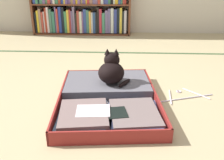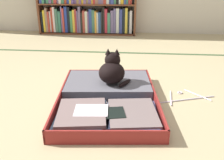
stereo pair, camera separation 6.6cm
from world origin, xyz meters
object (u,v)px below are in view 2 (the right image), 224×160
Objects in this scene: open_suitcase at (107,96)px; black_cat at (112,70)px; clothes_hanger at (185,97)px; bookshelf at (87,6)px.

black_cat is at bearing 81.42° from open_suitcase.
bookshelf is at bearing 117.87° from clothes_hanger.
bookshelf is 2.21m from black_cat.
open_suitcase is at bearing -76.29° from bookshelf.
bookshelf is 5.71× the size of black_cat.
clothes_hanger is at bearing -62.13° from bookshelf.
open_suitcase is at bearing -98.58° from black_cat.
open_suitcase is 0.60m from clothes_hanger.
open_suitcase is (0.56, -2.28, -0.39)m from bookshelf.
bookshelf is 2.49m from clothes_hanger.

